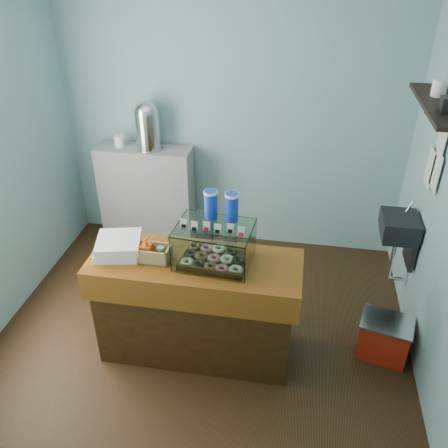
% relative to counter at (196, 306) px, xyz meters
% --- Properties ---
extents(ground, '(3.50, 3.50, 0.00)m').
position_rel_counter_xyz_m(ground, '(0.00, 0.25, -0.46)').
color(ground, black).
rests_on(ground, ground).
extents(room_shell, '(3.54, 3.04, 2.82)m').
position_rel_counter_xyz_m(room_shell, '(0.03, 0.26, 1.25)').
color(room_shell, '#7CAAB5').
rests_on(room_shell, ground).
extents(counter, '(1.60, 0.60, 0.90)m').
position_rel_counter_xyz_m(counter, '(0.00, 0.00, 0.00)').
color(counter, '#44220D').
rests_on(counter, ground).
extents(back_shelf, '(1.00, 0.32, 1.10)m').
position_rel_counter_xyz_m(back_shelf, '(-0.90, 1.57, 0.09)').
color(back_shelf, gray).
rests_on(back_shelf, ground).
extents(display_case, '(0.58, 0.45, 0.52)m').
position_rel_counter_xyz_m(display_case, '(0.15, 0.05, 0.61)').
color(display_case, '#331E0F').
rests_on(display_case, counter).
extents(condiment_crate, '(0.25, 0.15, 0.19)m').
position_rel_counter_xyz_m(condiment_crate, '(-0.31, -0.04, 0.51)').
color(condiment_crate, tan).
rests_on(condiment_crate, counter).
extents(pastry_boxes, '(0.39, 0.39, 0.13)m').
position_rel_counter_xyz_m(pastry_boxes, '(-0.59, 0.01, 0.51)').
color(pastry_boxes, white).
rests_on(pastry_boxes, counter).
extents(coffee_urn, '(0.27, 0.27, 0.50)m').
position_rel_counter_xyz_m(coffee_urn, '(-0.83, 1.57, 0.91)').
color(coffee_urn, silver).
rests_on(coffee_urn, back_shelf).
extents(red_cooler, '(0.46, 0.39, 0.35)m').
position_rel_counter_xyz_m(red_cooler, '(1.51, 0.20, -0.28)').
color(red_cooler, red).
rests_on(red_cooler, ground).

